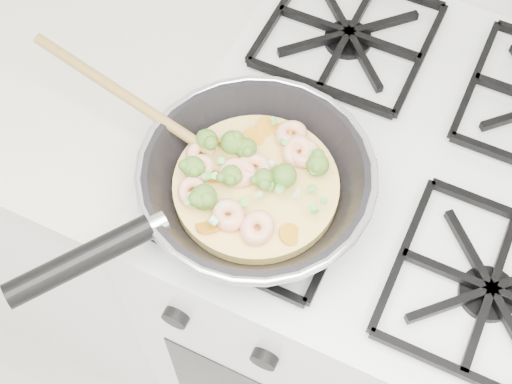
% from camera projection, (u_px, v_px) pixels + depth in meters
% --- Properties ---
extents(stove, '(0.60, 0.60, 0.92)m').
position_uv_depth(stove, '(366.00, 284.00, 1.34)').
color(stove, white).
rests_on(stove, ground).
extents(counter_left, '(1.00, 0.60, 0.90)m').
position_uv_depth(counter_left, '(13.00, 135.00, 1.53)').
color(counter_left, white).
rests_on(counter_left, ground).
extents(skillet, '(0.48, 0.42, 0.09)m').
position_uv_depth(skillet, '(250.00, 181.00, 0.88)').
color(skillet, black).
rests_on(skillet, stove).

